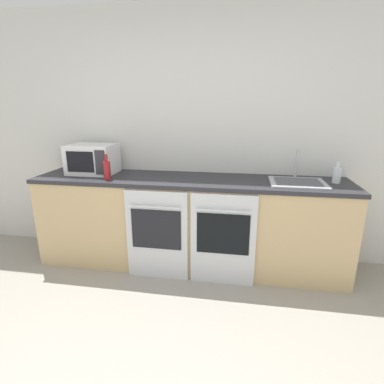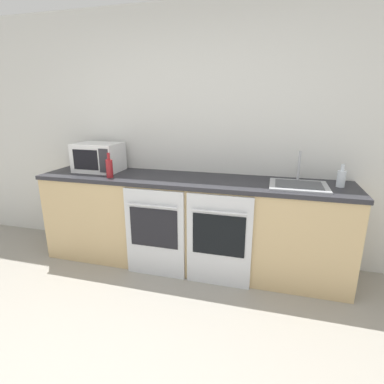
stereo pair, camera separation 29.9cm
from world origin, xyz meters
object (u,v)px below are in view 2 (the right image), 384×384
object	(u,v)px
bottle_clear	(341,178)
sink	(299,184)
oven_left	(154,233)
microwave	(99,157)
oven_right	(219,241)
kettle	(79,158)
bottle_red	(109,168)

from	to	relation	value
bottle_clear	sink	distance (m)	0.37
oven_left	microwave	world-z (taller)	microwave
microwave	oven_right	bearing A→B (deg)	-15.58
oven_left	microwave	bearing A→B (deg)	153.47
microwave	kettle	distance (m)	0.37
oven_right	microwave	bearing A→B (deg)	164.42
bottle_red	sink	size ratio (longest dim) A/B	0.49
microwave	sink	world-z (taller)	microwave
bottle_clear	bottle_red	size ratio (longest dim) A/B	0.82
kettle	sink	xyz separation A→B (m)	(2.41, -0.22, -0.09)
sink	bottle_red	bearing A→B (deg)	-175.25
oven_right	bottle_red	size ratio (longest dim) A/B	3.56
oven_right	bottle_red	distance (m)	1.29
bottle_red	sink	world-z (taller)	sink
oven_left	oven_right	world-z (taller)	same
oven_right	bottle_red	world-z (taller)	bottle_red
bottle_red	bottle_clear	bearing A→B (deg)	5.87
oven_left	bottle_clear	xyz separation A→B (m)	(1.64, 0.37, 0.57)
oven_left	kettle	xyz separation A→B (m)	(-1.13, 0.52, 0.59)
bottle_clear	oven_left	bearing A→B (deg)	-167.28
microwave	bottle_clear	distance (m)	2.43
oven_left	kettle	world-z (taller)	kettle
microwave	bottle_red	size ratio (longest dim) A/B	1.92
oven_right	bottle_red	xyz separation A→B (m)	(-1.14, 0.15, 0.58)
oven_right	microwave	xyz separation A→B (m)	(-1.41, 0.39, 0.64)
sink	oven_right	bearing A→B (deg)	-155.68
oven_left	microwave	size ratio (longest dim) A/B	1.85
kettle	bottle_clear	bearing A→B (deg)	-3.14
microwave	kettle	world-z (taller)	microwave
oven_right	sink	xyz separation A→B (m)	(0.66, 0.30, 0.50)
oven_left	bottle_clear	distance (m)	1.77
bottle_red	sink	xyz separation A→B (m)	(1.80, 0.15, -0.08)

